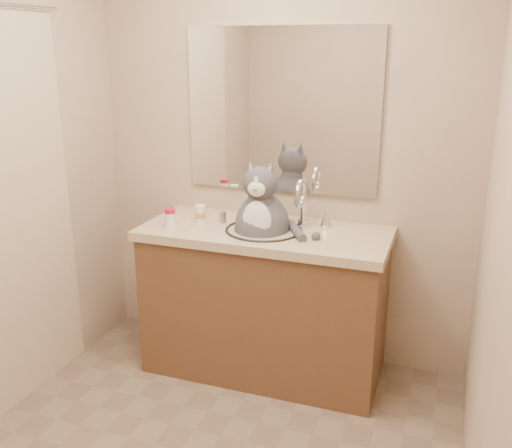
{
  "coord_description": "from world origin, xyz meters",
  "views": [
    {
      "loc": [
        0.93,
        -1.81,
        1.79
      ],
      "look_at": [
        0.06,
        0.65,
        0.98
      ],
      "focal_mm": 40.0,
      "sensor_mm": 36.0,
      "label": 1
    }
  ],
  "objects_px": {
    "pill_bottle_redcap": "(170,218)",
    "grey_canister": "(223,217)",
    "cat": "(262,224)",
    "pill_bottle_orange": "(200,214)"
  },
  "relations": [
    {
      "from": "pill_bottle_redcap",
      "to": "grey_canister",
      "type": "distance_m",
      "value": 0.29
    },
    {
      "from": "cat",
      "to": "pill_bottle_redcap",
      "type": "relative_size",
      "value": 6.13
    },
    {
      "from": "grey_canister",
      "to": "cat",
      "type": "bearing_deg",
      "value": -11.47
    },
    {
      "from": "pill_bottle_redcap",
      "to": "pill_bottle_orange",
      "type": "relative_size",
      "value": 1.01
    },
    {
      "from": "pill_bottle_orange",
      "to": "cat",
      "type": "bearing_deg",
      "value": -2.57
    },
    {
      "from": "grey_canister",
      "to": "pill_bottle_redcap",
      "type": "bearing_deg",
      "value": -146.47
    },
    {
      "from": "cat",
      "to": "pill_bottle_orange",
      "type": "distance_m",
      "value": 0.37
    },
    {
      "from": "pill_bottle_redcap",
      "to": "pill_bottle_orange",
      "type": "xyz_separation_m",
      "value": [
        0.12,
        0.13,
        -0.0
      ]
    },
    {
      "from": "pill_bottle_orange",
      "to": "grey_canister",
      "type": "relative_size",
      "value": 1.62
    },
    {
      "from": "pill_bottle_redcap",
      "to": "grey_canister",
      "type": "bearing_deg",
      "value": 33.53
    }
  ]
}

